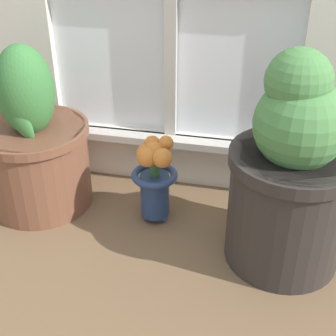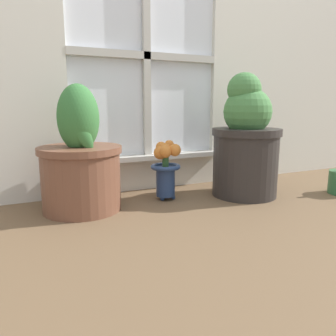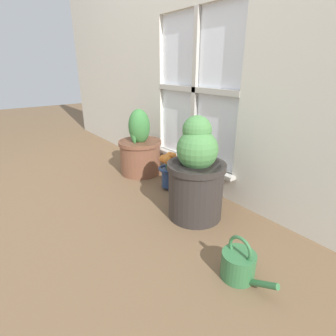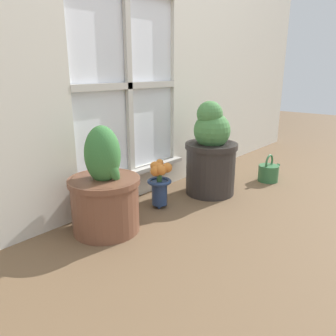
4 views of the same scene
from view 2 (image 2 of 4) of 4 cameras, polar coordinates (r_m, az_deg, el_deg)
ground_plane at (r=1.20m, az=7.97°, el=-10.55°), size 10.00×10.00×0.00m
potted_plant_left at (r=1.40m, az=-14.96°, el=0.68°), size 0.34×0.34×0.52m
potted_plant_right at (r=1.61m, az=13.39°, el=4.27°), size 0.33×0.33×0.59m
flower_vase at (r=1.51m, az=-0.31°, el=0.28°), size 0.14×0.14×0.28m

